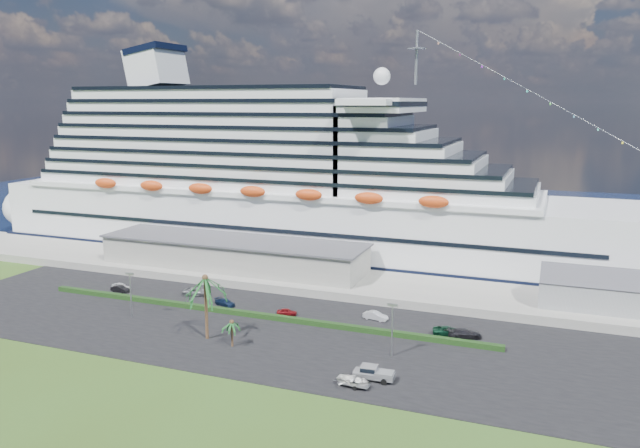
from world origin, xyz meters
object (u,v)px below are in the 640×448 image
at_px(cruise_ship, 290,188).
at_px(pickup_truck, 373,373).
at_px(boat_trailer, 354,380).
at_px(parked_car_3, 225,302).

bearing_deg(cruise_ship, pickup_truck, -57.64).
distance_m(cruise_ship, boat_trailer, 80.44).
relative_size(pickup_truck, boat_trailer, 1.06).
relative_size(cruise_ship, pickup_truck, 32.92).
distance_m(cruise_ship, parked_car_3, 47.39).
bearing_deg(pickup_truck, parked_car_3, 149.39).
relative_size(parked_car_3, boat_trailer, 0.81).
bearing_deg(parked_car_3, boat_trailer, -109.57).
relative_size(cruise_ship, boat_trailer, 34.96).
distance_m(pickup_truck, boat_trailer, 3.61).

